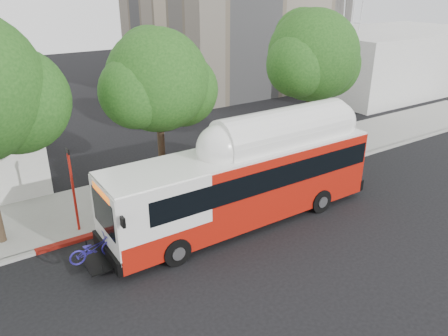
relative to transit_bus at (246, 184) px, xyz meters
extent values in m
plane|color=black|center=(-0.97, -1.33, -1.94)|extent=(120.00, 120.00, 0.00)
cube|color=gray|center=(-0.97, 5.17, -1.87)|extent=(60.00, 5.00, 0.15)
cube|color=gray|center=(-0.97, 2.57, -1.87)|extent=(60.00, 0.30, 0.15)
cube|color=maroon|center=(-3.97, 2.57, -1.86)|extent=(10.00, 0.32, 0.16)
sphere|color=#194213|center=(-8.37, 4.37, 4.14)|extent=(4.35, 4.35, 4.35)
cylinder|color=#2D2116|center=(-1.97, 4.67, 0.78)|extent=(0.36, 0.36, 5.44)
sphere|color=#194213|center=(-1.97, 4.67, 4.18)|extent=(5.00, 5.00, 5.00)
sphere|color=#194213|center=(-0.59, 4.87, 3.50)|extent=(3.75, 3.75, 3.75)
cylinder|color=#2D2116|center=(8.03, 4.47, 0.94)|extent=(0.36, 0.36, 5.76)
sphere|color=#194213|center=(8.03, 4.47, 4.54)|extent=(5.40, 5.40, 5.40)
sphere|color=#194213|center=(9.52, 4.67, 3.82)|extent=(4.05, 4.05, 4.05)
cube|color=silver|center=(29.03, 14.67, 1.06)|extent=(20.00, 12.00, 6.00)
cube|color=#A8160B|center=(-0.10, 0.00, 0.01)|extent=(13.06, 2.88, 3.15)
cube|color=black|center=(0.44, 0.00, 0.67)|extent=(11.75, 2.94, 1.03)
cube|color=white|center=(-0.10, 0.00, 1.63)|extent=(13.06, 2.79, 0.11)
cube|color=white|center=(2.07, 0.01, 1.92)|extent=(6.97, 2.20, 0.60)
cube|color=black|center=(-7.22, -0.03, -1.40)|extent=(0.88, 1.96, 0.07)
imported|color=navy|center=(-7.22, -0.03, -0.88)|extent=(0.66, 1.87, 0.98)
cylinder|color=red|center=(-6.90, 3.27, -0.02)|extent=(0.12, 0.12, 3.85)
cube|color=black|center=(-6.90, 3.27, 2.00)|extent=(0.05, 0.38, 0.24)
camera|label=1|loc=(-10.78, -14.62, 8.55)|focal=35.00mm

